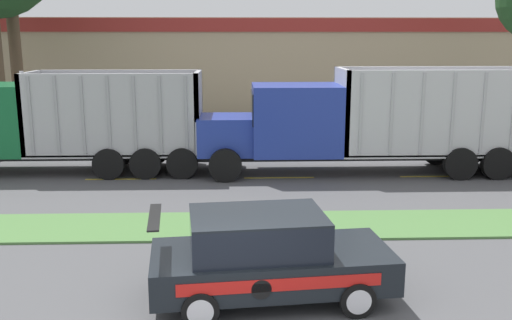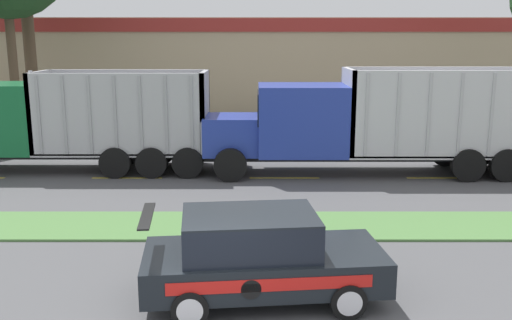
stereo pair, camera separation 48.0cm
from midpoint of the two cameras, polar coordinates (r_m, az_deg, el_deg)
grass_verge at (r=14.64m, az=-3.36°, el=-6.60°), size 120.00×2.19×0.06m
centre_line_3 at (r=19.98m, az=-14.03°, el=-1.86°), size 2.40×0.14×0.01m
centre_line_4 at (r=19.57m, az=1.63°, el=-1.78°), size 2.40×0.14×0.01m
centre_line_5 at (r=20.62m, az=16.78°, el=-1.58°), size 2.40×0.14×0.01m
dump_truck_mid at (r=21.77m, az=-22.80°, el=3.05°), size 11.08×2.58×3.63m
dump_truck_far_right at (r=20.20m, az=7.91°, el=3.38°), size 12.10×2.66×3.68m
rally_car at (r=10.55m, az=-0.24°, el=-9.54°), size 4.54×2.35×1.69m
store_building_backdrop at (r=41.24m, az=-3.71°, el=9.74°), size 42.80×12.10×5.85m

